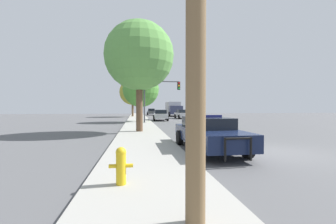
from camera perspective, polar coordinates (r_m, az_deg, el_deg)
name	(u,v)px	position (r m, az deg, el deg)	size (l,w,h in m)	color
ground_plane	(272,152)	(10.13, 24.88, -9.22)	(110.00, 110.00, 0.00)	#565659
sidewalk_left	(145,154)	(8.54, -5.76, -10.62)	(3.00, 110.00, 0.13)	#A3A099
police_car	(208,132)	(9.65, 10.12, -5.11)	(2.09, 5.32, 1.48)	#141E3D
fire_hydrant	(121,165)	(5.13, -11.85, -12.92)	(0.52, 0.23, 0.82)	gold
traffic_light	(160,92)	(24.98, -2.14, 5.08)	(4.07, 0.35, 4.69)	#424247
car_background_midblock	(160,115)	(30.47, -1.93, -0.71)	(2.15, 4.74, 1.46)	#B7B7BC
car_background_distant	(151,112)	(51.55, -4.30, 0.08)	(1.88, 4.47, 1.48)	#474C51
car_background_oncoming	(182,114)	(35.81, 3.64, -0.47)	(2.10, 4.40, 1.42)	#B7B7BC
box_truck	(173,108)	(45.58, 1.36, 0.92)	(2.70, 7.44, 2.86)	#333856
tree_sidewalk_far	(133,92)	(41.99, -8.99, 5.05)	(4.79, 4.79, 6.89)	brown
tree_sidewalk_mid	(141,89)	(27.11, -6.91, 5.79)	(4.32, 4.32, 6.01)	brown
tree_sidewalk_near	(139,56)	(16.20, -7.32, 13.93)	(4.83, 4.83, 7.69)	brown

